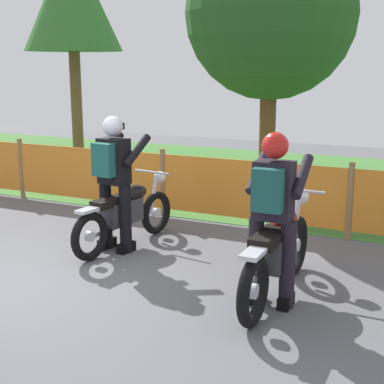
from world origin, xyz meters
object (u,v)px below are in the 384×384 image
motorcycle_trailing (126,213)px  rider_lead (273,210)px  motorcycle_lead (278,251)px  rider_trailing (114,176)px

motorcycle_trailing → rider_lead: rider_lead is taller
motorcycle_lead → rider_lead: bearing=-179.5°
motorcycle_lead → rider_trailing: size_ratio=1.24×
motorcycle_trailing → rider_trailing: (-0.03, -0.21, 0.52)m
motorcycle_trailing → rider_lead: bearing=-104.7°
rider_lead → rider_trailing: 2.37m
motorcycle_trailing → rider_lead: (2.23, -0.94, 0.52)m
motorcycle_lead → motorcycle_trailing: 2.34m
motorcycle_lead → rider_trailing: (-2.26, 0.51, 0.47)m
motorcycle_lead → rider_trailing: 2.36m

